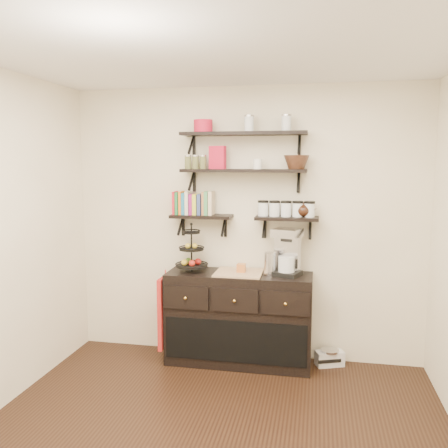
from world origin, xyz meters
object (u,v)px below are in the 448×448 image
sideboard (239,318)px  coffee_maker (287,253)px  radio (330,357)px  fruit_stand (192,255)px

sideboard → coffee_maker: 0.80m
radio → coffee_maker: bearing=168.7°
sideboard → fruit_stand: fruit_stand is taller
fruit_stand → sideboard: bearing=-0.4°
coffee_maker → radio: size_ratio=1.52×
fruit_stand → coffee_maker: size_ratio=1.02×
fruit_stand → radio: 1.67m
sideboard → coffee_maker: bearing=3.8°
sideboard → radio: (0.88, 0.10, -0.37)m
sideboard → coffee_maker: coffee_maker is taller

